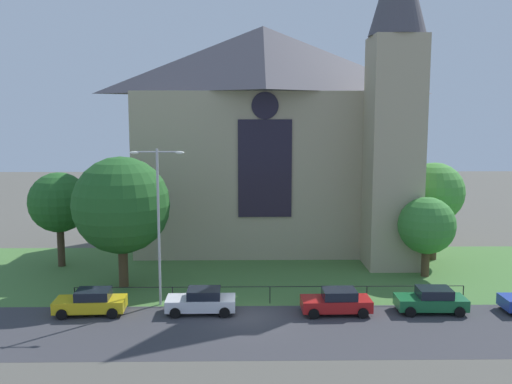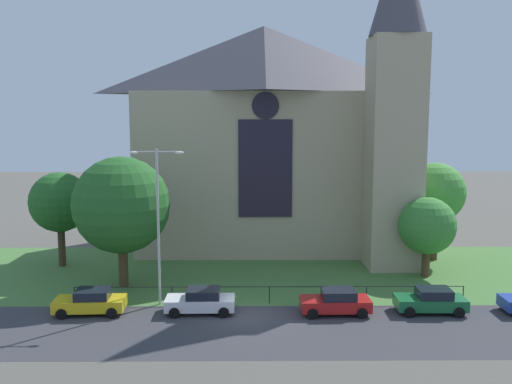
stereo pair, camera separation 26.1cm
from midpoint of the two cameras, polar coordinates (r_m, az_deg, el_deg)
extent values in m
plane|color=#56544C|center=(43.44, -0.57, -8.16)|extent=(160.00, 160.00, 0.00)
cube|color=#38383D|center=(32.06, -0.59, -14.01)|extent=(120.00, 8.00, 0.01)
cube|color=#477538|center=(41.52, -0.57, -8.91)|extent=(120.00, 20.00, 0.01)
cube|color=tan|center=(51.42, 0.93, 2.26)|extent=(22.00, 12.00, 14.00)
pyramid|color=#47444C|center=(51.45, 0.96, 13.41)|extent=(22.00, 12.00, 6.00)
cube|color=black|center=(45.33, 1.13, 2.42)|extent=(4.40, 0.16, 8.00)
cylinder|color=black|center=(45.16, 1.14, 8.88)|extent=(2.20, 0.15, 2.20)
cube|color=tan|center=(44.72, 14.15, 3.79)|extent=(4.00, 4.00, 18.00)
cylinder|color=black|center=(35.96, 1.60, -9.72)|extent=(24.97, 0.05, 0.05)
cylinder|color=black|center=(37.80, -17.99, -10.10)|extent=(0.07, 0.07, 1.10)
cylinder|color=black|center=(36.45, -8.43, -10.47)|extent=(0.06, 0.07, 1.10)
cylinder|color=black|center=(36.13, 1.60, -10.55)|extent=(0.06, 0.07, 1.10)
cylinder|color=black|center=(36.89, 11.49, -10.32)|extent=(0.06, 0.07, 1.10)
cylinder|color=black|center=(38.65, 20.72, -9.84)|extent=(0.07, 0.07, 1.10)
cylinder|color=#4C3823|center=(40.39, -13.32, -7.17)|extent=(0.66, 0.66, 3.30)
sphere|color=#235B23|center=(39.54, -13.50, -1.30)|extent=(6.75, 6.75, 6.75)
cylinder|color=#4C3823|center=(48.84, 17.91, -4.44)|extent=(0.77, 0.77, 3.84)
sphere|color=#428C38|center=(48.22, 18.10, -0.05)|extent=(4.95, 4.95, 4.95)
cylinder|color=#423021|center=(47.24, -19.21, -5.17)|extent=(0.57, 0.57, 3.40)
sphere|color=#235B23|center=(46.61, -19.39, -0.98)|extent=(4.78, 4.78, 4.78)
cylinder|color=#4C3823|center=(43.72, 17.23, -6.85)|extent=(0.60, 0.60, 2.29)
sphere|color=#387F33|center=(43.13, 17.37, -3.32)|extent=(4.25, 4.25, 4.25)
cylinder|color=#B2B2B7|center=(35.34, -9.81, -3.66)|extent=(0.16, 0.16, 9.95)
cylinder|color=#B2B2B7|center=(34.86, -11.13, 4.08)|extent=(1.40, 0.10, 0.10)
cylinder|color=#B2B2B7|center=(34.63, -8.85, 4.11)|extent=(1.40, 0.10, 0.10)
ellipsoid|color=white|center=(34.99, -12.26, 3.98)|extent=(0.57, 0.26, 0.20)
ellipsoid|color=white|center=(34.53, -7.69, 4.04)|extent=(0.57, 0.26, 0.20)
cube|color=gold|center=(35.76, -16.52, -10.97)|extent=(4.28, 2.00, 0.70)
cube|color=black|center=(35.53, -16.24, -10.03)|extent=(2.07, 1.69, 0.55)
cylinder|color=black|center=(35.40, -19.20, -11.78)|extent=(0.65, 0.25, 0.64)
cylinder|color=black|center=(37.04, -18.43, -10.87)|extent=(0.65, 0.25, 0.64)
cylinder|color=black|center=(34.72, -14.43, -11.97)|extent=(0.65, 0.25, 0.64)
cylinder|color=black|center=(36.39, -13.88, -11.03)|extent=(0.65, 0.25, 0.64)
cube|color=silver|center=(34.64, -5.55, -11.30)|extent=(4.22, 1.85, 0.70)
cube|color=black|center=(34.43, -5.22, -10.32)|extent=(2.02, 1.62, 0.55)
cylinder|color=black|center=(34.03, -8.18, -12.21)|extent=(0.64, 0.23, 0.64)
cylinder|color=black|center=(35.72, -7.83, -11.23)|extent=(0.64, 0.23, 0.64)
cylinder|color=black|center=(33.81, -3.12, -12.28)|extent=(0.64, 0.23, 0.64)
cylinder|color=black|center=(35.50, -3.02, -11.29)|extent=(0.64, 0.23, 0.64)
cube|color=#B21919|center=(34.67, 8.36, -11.33)|extent=(4.24, 1.89, 0.70)
cube|color=black|center=(34.51, 8.71, -10.33)|extent=(2.03, 1.64, 0.55)
cylinder|color=black|center=(33.71, 6.10, -12.37)|extent=(0.64, 0.23, 0.64)
cylinder|color=black|center=(35.39, 5.70, -11.38)|extent=(0.64, 0.23, 0.64)
cylinder|color=black|center=(34.22, 11.10, -12.16)|extent=(0.64, 0.23, 0.64)
cylinder|color=black|center=(35.88, 10.45, -11.20)|extent=(0.64, 0.23, 0.64)
cube|color=#196033|center=(36.18, 17.68, -10.80)|extent=(4.24, 1.90, 0.70)
cube|color=black|center=(36.05, 18.03, -9.84)|extent=(2.04, 1.65, 0.55)
cylinder|color=black|center=(35.06, 15.75, -11.82)|extent=(0.64, 0.23, 0.64)
cylinder|color=black|center=(36.71, 15.02, -10.90)|extent=(0.64, 0.23, 0.64)
cylinder|color=black|center=(35.92, 20.38, -11.54)|extent=(0.64, 0.23, 0.64)
cylinder|color=black|center=(37.53, 19.45, -10.67)|extent=(0.64, 0.23, 0.64)
cylinder|color=black|center=(38.77, 24.50, -10.34)|extent=(0.64, 0.23, 0.64)
camera|label=1|loc=(0.13, -89.81, 0.03)|focal=38.88mm
camera|label=2|loc=(0.13, 90.19, -0.03)|focal=38.88mm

